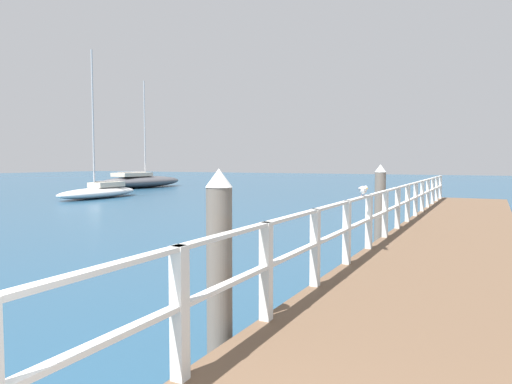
% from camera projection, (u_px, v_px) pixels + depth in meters
% --- Properties ---
extents(pier_deck, '(2.95, 24.40, 0.36)m').
position_uv_depth(pier_deck, '(454.00, 239.00, 11.96)').
color(pier_deck, brown).
rests_on(pier_deck, ground_plane).
extents(pier_railing, '(0.12, 22.92, 1.10)m').
position_uv_depth(pier_railing, '(398.00, 203.00, 12.53)').
color(pier_railing, silver).
rests_on(pier_railing, pier_deck).
extents(dock_piling_near, '(0.29, 0.29, 2.06)m').
position_uv_depth(dock_piling_near, '(219.00, 263.00, 5.10)').
color(dock_piling_near, '#6B6056').
rests_on(dock_piling_near, ground_plane).
extents(dock_piling_far, '(0.29, 0.29, 2.06)m').
position_uv_depth(dock_piling_far, '(380.00, 204.00, 12.34)').
color(dock_piling_far, '#6B6056').
rests_on(dock_piling_far, ground_plane).
extents(seagull_foreground, '(0.28, 0.43, 0.21)m').
position_uv_depth(seagull_foreground, '(363.00, 189.00, 9.11)').
color(seagull_foreground, white).
rests_on(seagull_foreground, pier_railing).
extents(boat_1, '(3.52, 8.75, 8.72)m').
position_uv_depth(boat_1, '(141.00, 181.00, 38.69)').
color(boat_1, '#4C4C51').
rests_on(boat_1, ground_plane).
extents(boat_2, '(2.04, 6.18, 8.51)m').
position_uv_depth(boat_2, '(99.00, 191.00, 27.74)').
color(boat_2, white).
rests_on(boat_2, ground_plane).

